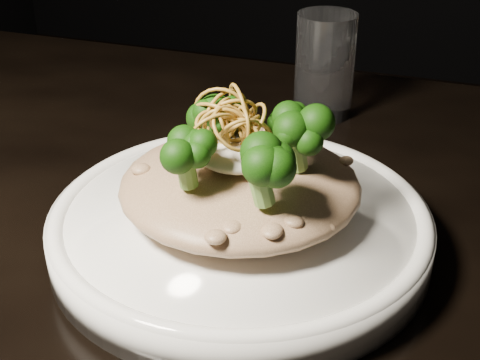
# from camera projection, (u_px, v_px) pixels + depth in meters

# --- Properties ---
(table) EXTENTS (1.10, 0.80, 0.75)m
(table) POSITION_uv_depth(u_px,v_px,m) (224.00, 324.00, 0.55)
(table) COLOR black
(table) RESTS_ON ground
(plate) EXTENTS (0.28, 0.28, 0.03)m
(plate) POSITION_uv_depth(u_px,v_px,m) (240.00, 228.00, 0.49)
(plate) COLOR white
(plate) RESTS_ON table
(risotto) EXTENTS (0.18, 0.18, 0.04)m
(risotto) POSITION_uv_depth(u_px,v_px,m) (240.00, 185.00, 0.48)
(risotto) COLOR brown
(risotto) RESTS_ON plate
(broccoli) EXTENTS (0.11, 0.11, 0.04)m
(broccoli) POSITION_uv_depth(u_px,v_px,m) (244.00, 140.00, 0.46)
(broccoli) COLOR black
(broccoli) RESTS_ON risotto
(cheese) EXTENTS (0.06, 0.06, 0.02)m
(cheese) POSITION_uv_depth(u_px,v_px,m) (239.00, 152.00, 0.47)
(cheese) COLOR white
(cheese) RESTS_ON risotto
(shallots) EXTENTS (0.05, 0.05, 0.03)m
(shallots) POSITION_uv_depth(u_px,v_px,m) (234.00, 121.00, 0.45)
(shallots) COLOR brown
(shallots) RESTS_ON cheese
(drinking_glass) EXTENTS (0.08, 0.08, 0.11)m
(drinking_glass) POSITION_uv_depth(u_px,v_px,m) (325.00, 66.00, 0.69)
(drinking_glass) COLOR white
(drinking_glass) RESTS_ON table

